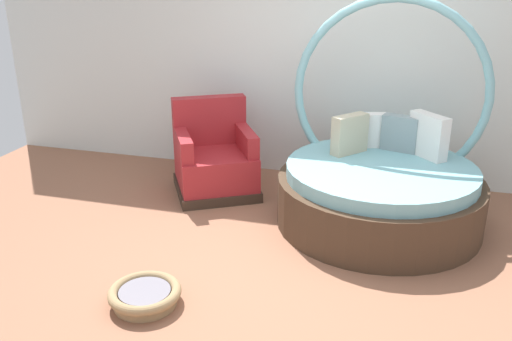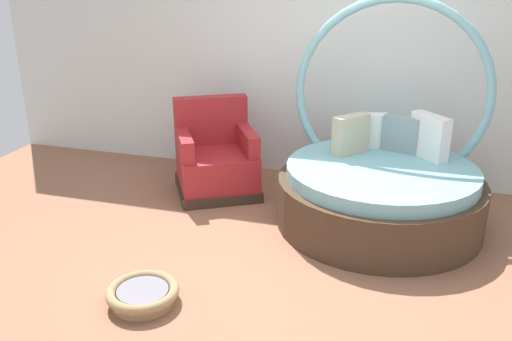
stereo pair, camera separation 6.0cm
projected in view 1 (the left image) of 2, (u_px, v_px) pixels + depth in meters
ground_plane at (293, 264)px, 4.35m from camera, size 8.00×8.00×0.02m
back_wall at (338, 42)px, 5.66m from camera, size 8.00×0.12×2.94m
round_daybed at (381, 181)px, 4.93m from camera, size 1.82×1.82×1.99m
red_armchair at (215, 160)px, 5.62m from camera, size 1.09×1.09×0.94m
pet_basket at (145, 295)px, 3.80m from camera, size 0.51×0.51×0.13m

